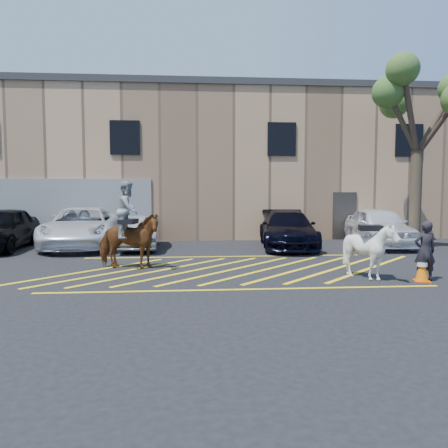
{
  "coord_description": "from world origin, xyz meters",
  "views": [
    {
      "loc": [
        -1.23,
        -12.74,
        2.34
      ],
      "look_at": [
        -0.17,
        0.2,
        1.3
      ],
      "focal_mm": 35.0,
      "sensor_mm": 36.0,
      "label": 1
    }
  ],
  "objects": [
    {
      "name": "saddled_white",
      "position": [
        3.43,
        -1.92,
        0.76
      ],
      "size": [
        1.51,
        1.62,
        1.51
      ],
      "color": "silver",
      "rests_on": "ground"
    },
    {
      "name": "car_white_suv",
      "position": [
        6.56,
        4.53,
        0.81
      ],
      "size": [
        2.38,
        4.91,
        1.62
      ],
      "primitive_type": "imported",
      "rotation": [
        0.0,
        0.0,
        -0.1
      ],
      "color": "white",
      "rests_on": "ground"
    },
    {
      "name": "car_silver_sedan",
      "position": [
        -3.11,
        4.53,
        0.64
      ],
      "size": [
        1.47,
        3.94,
        1.29
      ],
      "primitive_type": "imported",
      "rotation": [
        0.0,
        0.0,
        0.03
      ],
      "color": "gray",
      "rests_on": "ground"
    },
    {
      "name": "handler",
      "position": [
        4.76,
        -2.2,
        0.77
      ],
      "size": [
        0.57,
        0.38,
        1.53
      ],
      "primitive_type": "imported",
      "rotation": [
        0.0,
        0.0,
        3.11
      ],
      "color": "black",
      "rests_on": "ground"
    },
    {
      "name": "warehouse",
      "position": [
        -0.01,
        11.99,
        3.65
      ],
      "size": [
        32.42,
        10.2,
        7.3
      ],
      "color": "tan",
      "rests_on": "ground"
    },
    {
      "name": "mounted_bay",
      "position": [
        -2.99,
        0.15,
        1.04
      ],
      "size": [
        2.1,
        1.28,
        2.58
      ],
      "color": "brown",
      "rests_on": "ground"
    },
    {
      "name": "car_blue_suv",
      "position": [
        2.72,
        4.41,
        0.74
      ],
      "size": [
        2.62,
        5.27,
        1.47
      ],
      "primitive_type": "imported",
      "rotation": [
        0.0,
        0.0,
        -0.11
      ],
      "color": "black",
      "rests_on": "ground"
    },
    {
      "name": "tree",
      "position": [
        7.53,
        3.51,
        5.69
      ],
      "size": [
        3.99,
        4.37,
        7.31
      ],
      "color": "#483A2C",
      "rests_on": "ground"
    },
    {
      "name": "hatching_zone",
      "position": [
        -0.0,
        -0.3,
        0.01
      ],
      "size": [
        12.6,
        5.12,
        0.01
      ],
      "color": "yellow",
      "rests_on": "ground"
    },
    {
      "name": "ground",
      "position": [
        0.0,
        0.0,
        0.0
      ],
      "size": [
        90.0,
        90.0,
        0.0
      ],
      "primitive_type": "plane",
      "color": "black",
      "rests_on": "ground"
    },
    {
      "name": "traffic_cone",
      "position": [
        4.66,
        -2.27,
        0.37
      ],
      "size": [
        0.47,
        0.47,
        0.73
      ],
      "color": "#EE4A09",
      "rests_on": "ground"
    },
    {
      "name": "car_black_suv",
      "position": [
        -8.5,
        4.74,
        0.83
      ],
      "size": [
        2.12,
        4.91,
        1.65
      ],
      "primitive_type": "imported",
      "rotation": [
        0.0,
        0.0,
        0.04
      ],
      "color": "black",
      "rests_on": "ground"
    },
    {
      "name": "car_white_pickup",
      "position": [
        -5.5,
        5.17,
        0.8
      ],
      "size": [
        3.08,
        5.96,
        1.61
      ],
      "primitive_type": "imported",
      "rotation": [
        0.0,
        0.0,
        0.07
      ],
      "color": "white",
      "rests_on": "ground"
    }
  ]
}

